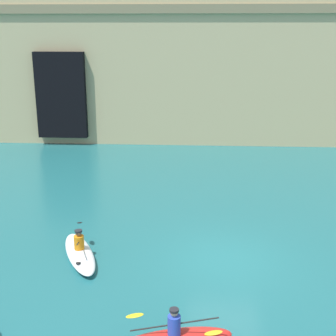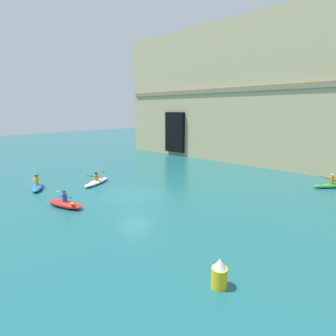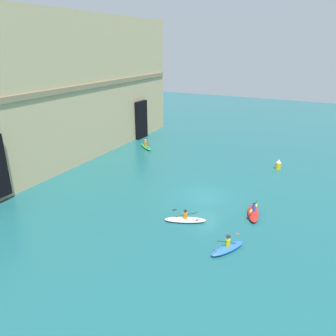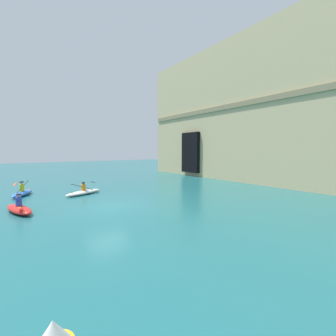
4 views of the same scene
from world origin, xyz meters
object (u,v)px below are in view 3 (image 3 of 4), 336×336
at_px(kayak_blue, 227,248).
at_px(kayak_red, 253,213).
at_px(kayak_green, 146,146).
at_px(kayak_white, 185,219).
at_px(marker_buoy, 278,165).

bearing_deg(kayak_blue, kayak_red, -156.03).
height_order(kayak_green, kayak_white, kayak_green).
height_order(kayak_blue, marker_buoy, kayak_blue).
bearing_deg(kayak_green, kayak_red, -175.74).
xyz_separation_m(kayak_blue, kayak_red, (5.57, -0.40, 0.00)).
relative_size(kayak_white, kayak_red, 1.08).
distance_m(kayak_green, marker_buoy, 16.93).
relative_size(kayak_green, kayak_white, 0.88).
distance_m(kayak_green, kayak_white, 19.61).
height_order(kayak_blue, kayak_red, kayak_blue).
bearing_deg(kayak_blue, marker_buoy, -153.19).
xyz_separation_m(kayak_white, kayak_red, (3.37, -4.47, 0.04)).
bearing_deg(kayak_red, kayak_blue, -19.37).
bearing_deg(kayak_green, kayak_white, 168.53).
bearing_deg(kayak_green, kayak_blue, 172.68).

